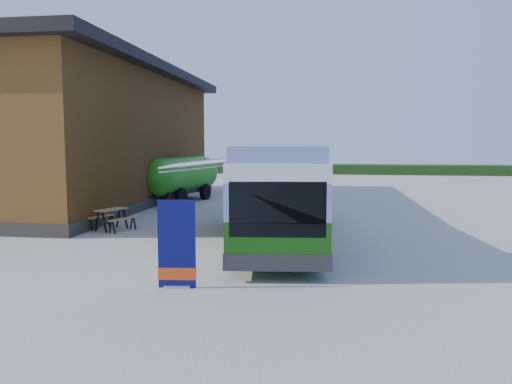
# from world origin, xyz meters

# --- Properties ---
(ground) EXTENTS (100.00, 100.00, 0.00)m
(ground) POSITION_xyz_m (0.00, 0.00, 0.00)
(ground) COLOR #BCB7AD
(ground) RESTS_ON ground
(barn) EXTENTS (9.60, 21.20, 7.50)m
(barn) POSITION_xyz_m (-10.50, 10.00, 3.59)
(barn) COLOR brown
(barn) RESTS_ON ground
(hedge) EXTENTS (40.00, 3.00, 1.00)m
(hedge) POSITION_xyz_m (8.00, 38.00, 0.50)
(hedge) COLOR #264419
(hedge) RESTS_ON ground
(bus) EXTENTS (3.84, 12.54, 3.79)m
(bus) POSITION_xyz_m (0.75, 1.41, 1.81)
(bus) COLOR #236911
(bus) RESTS_ON ground
(awning) EXTENTS (2.98, 4.36, 0.51)m
(awning) POSITION_xyz_m (-1.63, 1.25, 2.77)
(awning) COLOR white
(awning) RESTS_ON ground
(banner) EXTENTS (0.90, 0.24, 2.07)m
(banner) POSITION_xyz_m (-0.92, -5.26, 0.85)
(banner) COLOR #0B0C57
(banner) RESTS_ON ground
(picnic_table) EXTENTS (1.83, 1.74, 0.83)m
(picnic_table) POSITION_xyz_m (-5.68, 1.79, 0.62)
(picnic_table) COLOR #AD8551
(picnic_table) RESTS_ON ground
(person_a) EXTENTS (0.79, 0.70, 1.81)m
(person_a) POSITION_xyz_m (-5.70, 9.45, 0.91)
(person_a) COLOR #999999
(person_a) RESTS_ON ground
(person_b) EXTENTS (0.92, 0.97, 1.57)m
(person_b) POSITION_xyz_m (-2.26, 10.74, 0.79)
(person_b) COLOR #999999
(person_b) RESTS_ON ground
(slurry_tanker) EXTENTS (3.19, 6.71, 2.54)m
(slurry_tanker) POSITION_xyz_m (-5.70, 11.26, 1.46)
(slurry_tanker) COLOR #26911A
(slurry_tanker) RESTS_ON ground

